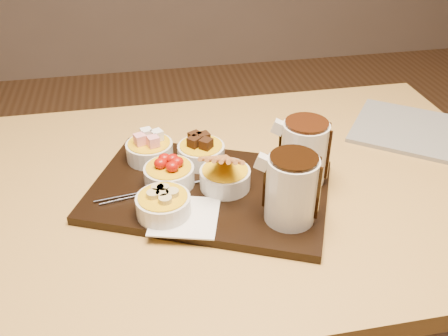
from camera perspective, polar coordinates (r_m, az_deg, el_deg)
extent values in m
cube|color=#BD9146|center=(1.04, 1.16, -2.54)|extent=(1.20, 0.80, 0.04)
cylinder|color=#BD9146|center=(1.57, -21.71, -8.55)|extent=(0.06, 0.06, 0.71)
cylinder|color=#BD9146|center=(1.69, 16.75, -4.06)|extent=(0.06, 0.06, 0.71)
cube|color=black|center=(0.99, -1.70, -2.64)|extent=(0.54, 0.46, 0.02)
cube|color=white|center=(0.91, -4.49, -5.53)|extent=(0.15, 0.15, 0.00)
cylinder|color=silver|center=(1.08, -8.49, 1.92)|extent=(0.10, 0.10, 0.04)
cylinder|color=silver|center=(1.06, -2.62, 1.66)|extent=(0.10, 0.10, 0.04)
cylinder|color=silver|center=(0.99, -6.28, -0.88)|extent=(0.10, 0.10, 0.04)
cylinder|color=silver|center=(0.98, 0.12, -1.21)|extent=(0.10, 0.10, 0.04)
cylinder|color=silver|center=(0.91, -6.94, -4.30)|extent=(0.10, 0.10, 0.04)
cylinder|color=silver|center=(0.88, 7.70, -2.50)|extent=(0.12, 0.12, 0.12)
cylinder|color=silver|center=(0.99, 9.12, 1.73)|extent=(0.12, 0.12, 0.12)
cube|color=beige|center=(1.29, 21.34, 3.91)|extent=(0.38, 0.37, 0.01)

